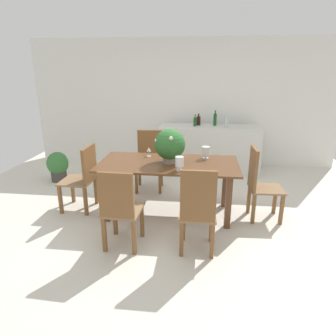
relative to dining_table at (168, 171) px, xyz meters
name	(u,v)px	position (x,y,z in m)	size (l,w,h in m)	color
ground_plane	(168,216)	(0.00, -0.10, -0.65)	(7.04, 7.04, 0.00)	silver
back_wall	(182,103)	(0.00, 2.50, 0.65)	(6.40, 0.10, 2.60)	white
dining_table	(168,171)	(0.00, 0.00, 0.00)	(1.91, 0.94, 0.77)	brown
chair_foot_end	(259,182)	(1.24, -0.01, -0.10)	(0.46, 0.42, 1.01)	brown
chair_near_right	(198,209)	(0.43, -0.96, -0.10)	(0.41, 0.41, 1.03)	brown
chair_far_left	(150,157)	(-0.44, 0.96, -0.10)	(0.50, 0.48, 1.00)	brown
chair_near_left	(120,207)	(-0.43, -0.96, -0.12)	(0.44, 0.47, 0.97)	brown
chair_head_end	(84,175)	(-1.24, 0.00, -0.12)	(0.46, 0.48, 0.96)	brown
flower_centerpiece	(170,145)	(0.02, 0.01, 0.37)	(0.42, 0.42, 0.47)	gray
crystal_vase_left	(206,151)	(0.51, 0.26, 0.23)	(0.12, 0.12, 0.18)	silver
crystal_vase_center_near	(179,162)	(0.18, -0.32, 0.23)	(0.11, 0.11, 0.19)	silver
wine_glass	(149,150)	(-0.33, 0.29, 0.21)	(0.06, 0.06, 0.14)	silver
kitchen_counter	(209,149)	(0.58, 1.94, -0.19)	(1.97, 0.65, 0.93)	silver
wine_bottle_green	(226,122)	(0.90, 1.86, 0.39)	(0.08, 0.08, 0.28)	#B2BFB7
wine_bottle_amber	(198,121)	(0.36, 2.07, 0.37)	(0.08, 0.08, 0.22)	black
wine_bottle_dark	(195,122)	(0.30, 1.94, 0.37)	(0.06, 0.06, 0.23)	#194C1E
wine_bottle_tall	(215,119)	(0.69, 2.05, 0.40)	(0.06, 0.06, 0.30)	#194C1E
potted_plant_floor	(58,166)	(-2.19, 1.08, -0.36)	(0.39, 0.39, 0.55)	#423D38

